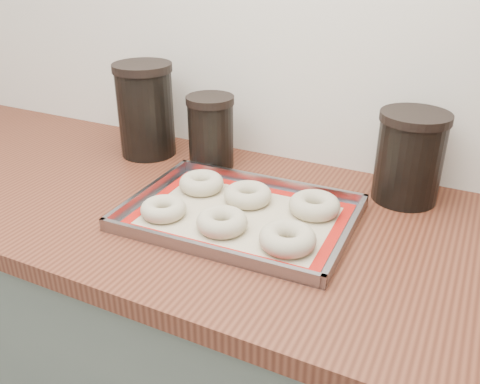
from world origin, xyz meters
The scene contains 13 objects.
cabinet centered at (0.00, 1.68, 0.43)m, with size 3.00×0.65×0.86m, color #586055.
countertop centered at (0.00, 1.68, 0.88)m, with size 3.06×0.68×0.04m, color brown.
baking_tray centered at (0.08, 1.66, 0.91)m, with size 0.47×0.34×0.03m.
baking_mat centered at (0.08, 1.66, 0.90)m, with size 0.43×0.30×0.00m.
bagel_front_left centered at (-0.06, 1.59, 0.92)m, with size 0.09×0.09×0.03m, color #BEB293.
bagel_front_mid centered at (0.07, 1.59, 0.92)m, with size 0.10×0.10×0.04m, color #BEB293.
bagel_front_right centered at (0.21, 1.59, 0.92)m, with size 0.11×0.11×0.04m, color #BEB293.
bagel_back_left centered at (-0.05, 1.72, 0.92)m, with size 0.10×0.10×0.04m, color #BEB293.
bagel_back_mid centered at (0.07, 1.72, 0.92)m, with size 0.10×0.10×0.04m, color #BEB293.
bagel_back_right centered at (0.21, 1.73, 0.92)m, with size 0.11×0.11×0.04m, color #BEB293.
canister_left centered at (-0.30, 1.87, 1.02)m, with size 0.15×0.15×0.24m.
canister_mid centered at (-0.11, 1.87, 0.99)m, with size 0.12×0.12×0.18m.
canister_right centered at (0.37, 1.90, 1.00)m, with size 0.15×0.15×0.20m.
Camera 1 is at (0.49, 0.83, 1.42)m, focal length 38.00 mm.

